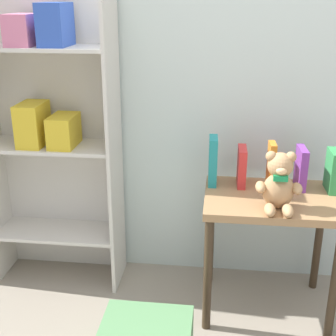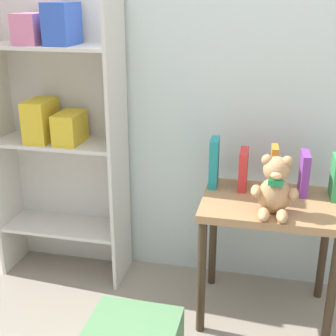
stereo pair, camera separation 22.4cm
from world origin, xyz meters
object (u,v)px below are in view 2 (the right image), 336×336
object	(u,v)px
teddy_bear	(275,188)
book_standing_red	(243,169)
book_standing_teal	(214,163)
display_table	(269,220)
bookshelf_side	(60,123)
book_standing_orange	(273,168)
book_standing_purple	(304,173)
book_standing_green	(336,177)

from	to	relation	value
teddy_bear	book_standing_red	size ratio (longest dim) A/B	1.37
teddy_bear	book_standing_teal	world-z (taller)	teddy_bear
display_table	book_standing_teal	xyz separation A→B (m)	(-0.28, 0.12, 0.22)
book_standing_teal	bookshelf_side	bearing A→B (deg)	172.64
display_table	book_standing_teal	bearing A→B (deg)	156.51
book_standing_orange	book_standing_purple	world-z (taller)	book_standing_orange
display_table	book_standing_purple	bearing A→B (deg)	41.90
teddy_bear	book_standing_purple	xyz separation A→B (m)	(0.13, 0.26, -0.02)
bookshelf_side	book_standing_red	world-z (taller)	bookshelf_side
book_standing_teal	teddy_bear	bearing A→B (deg)	-43.52
book_standing_orange	book_standing_green	bearing A→B (deg)	-7.92
book_standing_teal	book_standing_green	distance (m)	0.56
book_standing_teal	book_standing_green	bearing A→B (deg)	-4.14
bookshelf_side	book_standing_purple	size ratio (longest dim) A/B	7.66
teddy_bear	book_standing_red	xyz separation A→B (m)	(-0.15, 0.26, -0.02)
teddy_bear	book_standing_green	distance (m)	0.36
teddy_bear	book_standing_purple	size ratio (longest dim) A/B	1.30
book_standing_orange	book_standing_purple	xyz separation A→B (m)	(0.14, -0.00, -0.01)
teddy_bear	book_standing_orange	xyz separation A→B (m)	(-0.01, 0.26, -0.01)
teddy_bear	book_standing_red	distance (m)	0.30
book_standing_red	book_standing_green	xyz separation A→B (m)	(0.42, -0.02, 0.00)
book_standing_purple	book_standing_green	size ratio (longest dim) A/B	1.01
book_standing_purple	book_standing_orange	bearing A→B (deg)	175.42
teddy_bear	book_standing_purple	world-z (taller)	teddy_bear
book_standing_purple	book_standing_green	xyz separation A→B (m)	(0.14, -0.02, -0.00)
teddy_bear	book_standing_orange	world-z (taller)	teddy_bear
bookshelf_side	book_standing_teal	bearing A→B (deg)	-4.93
book_standing_green	display_table	bearing A→B (deg)	-160.59
book_standing_red	book_standing_purple	size ratio (longest dim) A/B	0.95
teddy_bear	book_standing_green	xyz separation A→B (m)	(0.27, 0.24, -0.02)
display_table	book_standing_teal	size ratio (longest dim) A/B	2.60
book_standing_red	book_standing_orange	size ratio (longest dim) A/B	0.87
bookshelf_side	book_standing_purple	bearing A→B (deg)	-3.09
book_standing_red	book_standing_green	size ratio (longest dim) A/B	0.96
display_table	book_standing_orange	world-z (taller)	book_standing_orange
bookshelf_side	book_standing_red	size ratio (longest dim) A/B	8.06
bookshelf_side	teddy_bear	world-z (taller)	bookshelf_side
display_table	book_standing_orange	xyz separation A→B (m)	(0.00, 0.13, 0.21)
bookshelf_side	book_standing_orange	size ratio (longest dim) A/B	7.00
teddy_bear	book_standing_green	bearing A→B (deg)	41.02
bookshelf_side	display_table	bearing A→B (deg)	-9.91
book_standing_orange	book_standing_green	world-z (taller)	book_standing_orange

